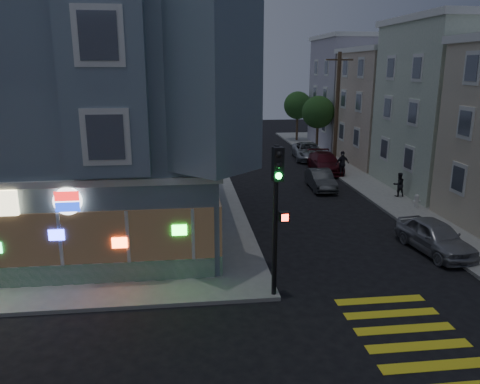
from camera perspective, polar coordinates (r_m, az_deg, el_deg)
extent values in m
plane|color=black|center=(14.99, -5.20, -17.34)|extent=(120.00, 120.00, 0.00)
cube|color=gray|center=(38.89, -26.64, 1.62)|extent=(33.00, 42.00, 0.15)
cube|color=gray|center=(43.29, 25.80, 2.94)|extent=(24.00, 42.00, 0.15)
cube|color=slate|center=(24.49, -20.70, 8.53)|extent=(14.00, 14.00, 11.00)
cube|color=silver|center=(24.70, -20.35, 4.74)|extent=(14.30, 14.30, 0.25)
cube|color=#196B33|center=(19.12, -24.17, -9.35)|extent=(13.60, 0.12, 0.80)
cube|color=#382B1E|center=(18.62, -24.63, -5.40)|extent=(13.60, 0.10, 2.00)
cylinder|color=white|center=(17.68, -20.28, -1.05)|extent=(1.00, 0.12, 1.00)
cube|color=tan|center=(42.65, 21.04, 9.51)|extent=(12.00, 8.60, 9.00)
cube|color=#B2ABBC|center=(50.73, 16.40, 11.47)|extent=(12.00, 8.60, 10.50)
cylinder|color=#4C3826|center=(38.80, 11.73, 9.73)|extent=(0.30, 0.30, 9.00)
cube|color=#4C3826|center=(38.66, 12.05, 15.49)|extent=(2.20, 0.12, 0.12)
cylinder|color=#4C3826|center=(44.88, 9.38, 6.79)|extent=(0.24, 0.24, 3.20)
sphere|color=#1B4C1E|center=(44.62, 9.50, 9.59)|extent=(3.00, 3.00, 3.00)
cylinder|color=#4C3826|center=(52.54, 6.97, 8.05)|extent=(0.24, 0.24, 3.20)
sphere|color=#1B4C1E|center=(52.33, 7.05, 10.45)|extent=(3.00, 3.00, 3.00)
imported|color=black|center=(30.81, 18.79, 0.87)|extent=(0.76, 0.61, 1.51)
imported|color=#25232C|center=(35.32, 12.37, 3.38)|extent=(1.20, 0.77, 1.90)
imported|color=#97989E|center=(22.53, 22.68, -5.04)|extent=(2.21, 4.46, 1.46)
imported|color=#373A3C|center=(31.97, 9.80, 1.50)|extent=(1.58, 4.08, 1.33)
imported|color=#50121B|center=(37.34, 10.33, 3.55)|extent=(2.32, 5.22, 1.49)
imported|color=#999DA3|center=(42.25, 8.29, 4.95)|extent=(2.98, 5.55, 1.48)
cylinder|color=black|center=(16.12, 4.31, -3.74)|extent=(0.17, 0.17, 5.37)
cube|color=black|center=(15.35, 4.63, 3.40)|extent=(0.38, 0.35, 1.13)
sphere|color=black|center=(15.12, 4.79, 4.59)|extent=(0.21, 0.21, 0.21)
sphere|color=black|center=(15.19, 4.76, 3.27)|extent=(0.21, 0.21, 0.21)
sphere|color=#19F23F|center=(15.26, 4.73, 1.97)|extent=(0.21, 0.21, 0.21)
cube|color=black|center=(15.91, 5.41, -3.00)|extent=(0.37, 0.26, 0.34)
cube|color=#FF2614|center=(15.80, 5.50, -3.13)|extent=(0.24, 0.02, 0.24)
cylinder|color=silver|center=(28.87, 20.70, -1.17)|extent=(0.24, 0.24, 0.59)
sphere|color=silver|center=(28.78, 20.76, -0.50)|extent=(0.26, 0.26, 0.26)
cylinder|color=silver|center=(28.86, 20.71, -1.07)|extent=(0.45, 0.12, 0.12)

